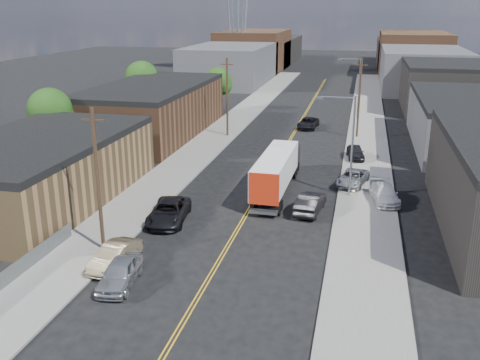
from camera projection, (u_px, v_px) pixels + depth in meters
The scene contains 32 objects.
ground at pixel (303, 117), 81.62m from camera, with size 260.00×260.00×0.00m, color black.
centerline at pixel (290, 140), 67.73m from camera, with size 0.32×120.00×0.01m, color gold.
sidewalk_left at pixel (218, 135), 69.72m from camera, with size 5.00×140.00×0.15m, color slate.
sidewalk_right at pixel (367, 143), 65.69m from camera, with size 5.00×140.00×0.15m, color slate.
warehouse_tan at pixel (39, 170), 45.66m from camera, with size 12.00×22.00×5.60m.
warehouse_brown at pixel (153, 109), 69.60m from camera, with size 12.00×26.00×6.60m.
industrial_right_b at pixel (477, 122), 63.04m from camera, with size 14.00×24.00×6.10m.
industrial_right_c at pixel (448, 86), 86.89m from camera, with size 14.00×22.00×7.60m.
skyline_left_a at pixel (231, 64), 117.06m from camera, with size 16.00×30.00×8.00m, color #3C3B3E.
skyline_right_a at pixel (422, 69), 108.56m from camera, with size 16.00×30.00×8.00m, color #3C3B3E.
skyline_left_b at pixel (254, 50), 139.91m from camera, with size 16.00×26.00×10.00m, color #523320.
skyline_right_b at pixel (413, 53), 131.41m from camera, with size 16.00×26.00×10.00m, color #523320.
skyline_left_c at pixel (267, 50), 158.90m from camera, with size 16.00×40.00×7.00m, color black.
skyline_right_c at pixel (407, 53), 150.41m from camera, with size 16.00×40.00×7.00m, color black.
streetlight_near at pixel (348, 138), 45.93m from camera, with size 3.39×0.25×9.00m.
streetlight_far at pixel (357, 83), 78.36m from camera, with size 3.39×0.25×9.00m.
utility_pole_left_near at pixel (98, 180), 35.44m from camera, with size 1.60×0.26×10.00m.
utility_pole_left_far at pixel (227, 97), 67.87m from camera, with size 1.60×0.26×10.00m.
utility_pole_right at pixel (359, 98), 67.17m from camera, with size 1.60×0.26×10.00m.
chainlink_fence at pixel (1, 282), 31.52m from camera, with size 0.05×16.00×1.22m.
tree_left_near at pixel (51, 113), 57.30m from camera, with size 4.85×4.76×7.91m.
tree_left_mid at pixel (142, 80), 80.37m from camera, with size 5.10×5.04×8.37m.
tree_left_far at pixel (218, 82), 85.02m from camera, with size 4.35×4.20×6.97m.
semi_truck at pixel (278, 168), 48.58m from camera, with size 2.60×14.23×3.71m.
car_left_a at pixel (120, 273), 32.27m from camera, with size 1.89×4.69×1.60m, color #A6A9AB.
car_left_b at pixel (114, 256), 34.57m from camera, with size 1.61×4.61×1.52m, color #77684E.
car_left_c at pixel (169, 212), 41.80m from camera, with size 2.71×5.89×1.64m, color black.
car_right_oncoming at pixel (310, 203), 43.70m from camera, with size 1.75×5.01×1.65m, color black.
car_right_lot_a at pixel (353, 178), 49.98m from camera, with size 2.26×4.90×1.36m, color #9DA0A1.
car_right_lot_b at pixel (385, 194), 45.67m from camera, with size 1.99×4.90×1.42m, color silver.
car_right_lot_c at pixel (355, 152), 58.67m from camera, with size 1.71×4.24×1.44m, color black.
car_ahead_truck at pixel (308, 123), 73.85m from camera, with size 2.40×5.20×1.44m, color black.
Camera 1 is at (8.53, -20.72, 16.17)m, focal length 40.00 mm.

